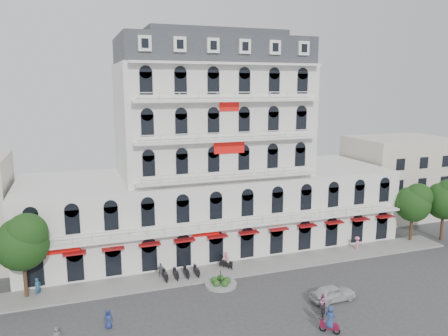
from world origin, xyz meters
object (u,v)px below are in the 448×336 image
parked_car (333,293)px  rider_southwest (323,304)px  rider_east (330,319)px  rider_center (226,260)px

parked_car → rider_southwest: 2.87m
parked_car → rider_east: 5.64m
parked_car → rider_east: (-3.26, -4.58, 0.46)m
rider_southwest → parked_car: bearing=-16.4°
rider_southwest → rider_east: size_ratio=0.84×
rider_east → rider_southwest: bearing=-68.3°
parked_car → rider_east: size_ratio=1.84×
rider_center → rider_southwest: bearing=-14.4°
parked_car → rider_southwest: bearing=127.8°
parked_car → rider_center: (-7.02, 9.83, 0.30)m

